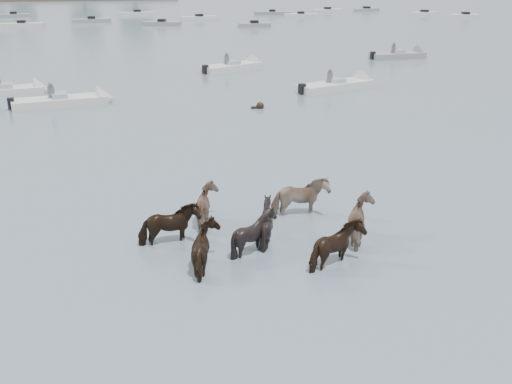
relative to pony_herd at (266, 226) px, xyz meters
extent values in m
plane|color=slate|center=(-1.35, -2.09, -0.44)|extent=(400.00, 400.00, 0.00)
imported|color=black|center=(-2.62, 0.42, 0.00)|extent=(1.79, 1.07, 1.41)
imported|color=#9F846B|center=(-1.36, 1.57, -0.02)|extent=(1.52, 1.65, 1.38)
imported|color=black|center=(0.02, 0.08, -0.01)|extent=(1.66, 1.61, 1.39)
imported|color=#7D6955|center=(1.43, 1.60, 0.03)|extent=(1.77, 0.87, 1.47)
imported|color=black|center=(-1.74, -1.16, -0.01)|extent=(1.49, 1.63, 1.38)
imported|color=black|center=(-0.43, -0.50, -0.01)|extent=(1.46, 1.36, 1.39)
imported|color=black|center=(1.44, -1.72, -0.01)|extent=(1.79, 1.52, 1.39)
imported|color=gray|center=(2.71, -0.43, 0.02)|extent=(1.36, 1.55, 1.46)
sphere|color=black|center=(3.35, 16.10, -0.32)|extent=(0.44, 0.44, 0.44)
cube|color=black|center=(3.10, 16.10, -0.42)|extent=(0.50, 0.22, 0.18)
cube|color=silver|center=(-10.78, 22.53, -0.24)|extent=(4.35, 2.38, 0.55)
cone|color=silver|center=(-8.76, 22.94, -0.24)|extent=(1.20, 1.75, 1.60)
cube|color=#99ADB7|center=(-10.78, 22.53, 0.11)|extent=(1.00, 1.26, 0.35)
cube|color=silver|center=(-7.34, 18.91, -0.24)|extent=(5.20, 2.46, 0.55)
cone|color=silver|center=(-4.88, 19.35, -0.24)|extent=(1.17, 1.73, 1.60)
cube|color=#99ADB7|center=(-7.34, 18.91, 0.11)|extent=(0.99, 1.24, 0.35)
cube|color=black|center=(-9.80, 18.46, -0.09)|extent=(0.41, 0.41, 0.60)
cylinder|color=#595966|center=(-7.74, 18.91, 0.31)|extent=(0.36, 0.36, 0.70)
sphere|color=#595966|center=(-7.74, 18.91, 0.76)|extent=(0.24, 0.24, 0.24)
cube|color=silver|center=(3.98, 28.75, -0.24)|extent=(5.10, 3.81, 0.55)
cone|color=silver|center=(6.14, 29.96, -0.24)|extent=(1.57, 1.84, 1.60)
cube|color=#99ADB7|center=(3.98, 28.75, 0.11)|extent=(1.25, 1.37, 0.35)
cube|color=black|center=(1.82, 27.54, -0.09)|extent=(0.48, 0.48, 0.60)
cylinder|color=#595966|center=(3.58, 28.75, 0.31)|extent=(0.36, 0.36, 0.70)
sphere|color=#595966|center=(3.58, 28.75, 0.76)|extent=(0.24, 0.24, 0.24)
cube|color=silver|center=(9.06, 20.14, -0.24)|extent=(5.51, 3.44, 0.55)
cone|color=silver|center=(11.51, 21.11, -0.24)|extent=(1.43, 1.82, 1.60)
cube|color=#99ADB7|center=(9.06, 20.14, 0.11)|extent=(1.16, 1.34, 0.35)
cube|color=black|center=(6.60, 19.16, -0.09)|extent=(0.45, 0.45, 0.60)
cylinder|color=#595966|center=(8.66, 20.14, 0.31)|extent=(0.36, 0.36, 0.70)
sphere|color=#595966|center=(8.66, 20.14, 0.76)|extent=(0.24, 0.24, 0.24)
cube|color=gray|center=(18.70, 31.99, -0.24)|extent=(4.77, 1.99, 0.55)
cone|color=gray|center=(21.01, 32.18, -0.24)|extent=(1.03, 1.67, 1.60)
cube|color=#99ADB7|center=(18.70, 31.99, 0.11)|extent=(0.89, 1.18, 0.35)
cube|color=black|center=(16.38, 31.79, -0.09)|extent=(0.38, 0.38, 0.60)
cylinder|color=#595966|center=(18.30, 31.99, 0.31)|extent=(0.36, 0.36, 0.70)
sphere|color=#595966|center=(18.30, 31.99, 0.76)|extent=(0.24, 0.24, 0.24)
cube|color=gray|center=(-20.86, 85.57, -0.22)|extent=(5.01, 2.54, 0.60)
cube|color=black|center=(-20.86, 85.57, 0.16)|extent=(1.20, 1.20, 0.50)
cube|color=silver|center=(-16.97, 68.28, -0.22)|extent=(5.59, 1.55, 0.60)
cube|color=black|center=(-16.97, 68.28, 0.16)|extent=(1.01, 1.01, 0.50)
cube|color=gray|center=(-8.47, 73.40, -0.22)|extent=(5.44, 2.28, 0.60)
cube|color=black|center=(-8.47, 73.40, 0.16)|extent=(1.14, 1.14, 0.50)
cube|color=silver|center=(-1.91, 86.20, -0.22)|extent=(6.03, 2.79, 0.60)
cube|color=black|center=(-1.91, 86.20, 0.16)|extent=(1.20, 1.20, 0.50)
cube|color=gray|center=(0.96, 66.50, -0.22)|extent=(5.18, 2.87, 0.60)
cube|color=black|center=(0.96, 66.50, 0.16)|extent=(1.25, 1.25, 0.50)
cube|color=silver|center=(6.90, 74.66, -0.22)|extent=(5.76, 2.78, 0.60)
cube|color=black|center=(6.90, 74.66, 0.16)|extent=(1.21, 1.21, 0.50)
cube|color=gray|center=(12.56, 61.95, -0.22)|extent=(4.10, 1.53, 0.60)
cube|color=black|center=(12.56, 61.95, 0.16)|extent=(1.01, 1.01, 0.50)
cube|color=gray|center=(19.83, 82.27, -0.22)|extent=(6.11, 3.25, 0.60)
cube|color=black|center=(19.83, 82.27, 0.16)|extent=(1.26, 1.26, 0.50)
cube|color=silver|center=(23.08, 76.67, -0.22)|extent=(5.32, 2.23, 0.60)
cube|color=black|center=(23.08, 76.67, 0.16)|extent=(1.13, 1.13, 0.50)
cube|color=silver|center=(30.71, 86.50, -0.22)|extent=(5.75, 2.45, 0.60)
cube|color=black|center=(30.71, 86.50, 0.16)|extent=(1.16, 1.16, 0.50)
cube|color=gray|center=(38.16, 86.95, -0.22)|extent=(4.60, 2.09, 0.60)
cube|color=black|center=(38.16, 86.95, 0.16)|extent=(1.13, 1.13, 0.50)
cube|color=silver|center=(43.89, 76.39, -0.22)|extent=(5.01, 2.96, 0.60)
cube|color=black|center=(43.89, 76.39, 0.16)|extent=(1.27, 1.27, 0.50)
cube|color=silver|center=(47.74, 70.43, -0.22)|extent=(4.26, 1.98, 0.60)
cube|color=black|center=(47.74, 70.43, 0.16)|extent=(1.11, 1.11, 0.50)
camera|label=1|loc=(-3.27, -14.17, 6.65)|focal=40.61mm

